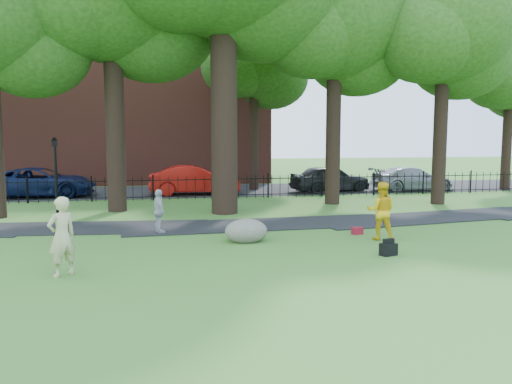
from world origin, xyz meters
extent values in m
plane|color=#3D7027|center=(0.00, 0.00, 0.00)|extent=(120.00, 120.00, 0.00)
cube|color=black|center=(1.00, 3.90, 0.00)|extent=(36.07, 3.85, 0.03)
cube|color=black|center=(0.00, 16.00, 0.00)|extent=(80.00, 7.00, 0.02)
cube|color=black|center=(0.00, 12.00, 1.02)|extent=(44.00, 0.04, 0.04)
cube|color=black|center=(0.00, 12.00, 0.18)|extent=(44.00, 0.04, 0.04)
cube|color=brown|center=(-4.00, 24.00, 6.00)|extent=(18.00, 8.00, 12.00)
cylinder|color=black|center=(0.00, 7.00, 5.25)|extent=(1.10, 1.10, 10.50)
ellipsoid|color=#1C3D10|center=(-7.65, 8.25, 6.82)|extent=(4.80, 4.80, 4.08)
cylinder|color=black|center=(-4.50, 8.50, 4.55)|extent=(0.80, 0.80, 9.10)
ellipsoid|color=#1C3D10|center=(-2.88, 9.40, 8.06)|extent=(5.76, 5.76, 4.90)
ellipsoid|color=#1C3D10|center=(-5.94, 7.78, 8.58)|extent=(5.40, 5.40, 4.59)
cylinder|color=black|center=(5.50, 9.00, 4.20)|extent=(0.70, 0.70, 8.40)
ellipsoid|color=#1C3D10|center=(5.50, 9.00, 8.64)|extent=(6.60, 6.60, 5.61)
ellipsoid|color=#1C3D10|center=(6.98, 9.82, 7.44)|extent=(5.28, 5.28, 4.49)
ellipsoid|color=#1C3D10|center=(4.18, 8.34, 7.92)|extent=(4.95, 4.95, 4.21)
cylinder|color=black|center=(10.50, 8.00, 4.02)|extent=(0.64, 0.64, 8.05)
ellipsoid|color=#1C3D10|center=(10.50, 8.00, 8.28)|extent=(6.20, 6.20, 5.27)
ellipsoid|color=#1C3D10|center=(11.89, 8.78, 7.13)|extent=(4.96, 4.96, 4.22)
ellipsoid|color=#1C3D10|center=(9.26, 7.38, 7.59)|extent=(4.65, 4.65, 3.95)
imported|color=#BEB683|center=(-4.94, -1.82, 0.93)|extent=(0.80, 0.77, 1.85)
imported|color=gold|center=(4.07, 0.61, 0.91)|extent=(1.08, 0.98, 1.82)
imported|color=#ABACB0|center=(-2.74, 3.00, 0.74)|extent=(0.62, 0.94, 1.48)
ellipsoid|color=slate|center=(-0.12, 1.11, 0.38)|extent=(1.56, 1.36, 0.77)
cylinder|color=black|center=(-6.70, 7.02, 1.42)|extent=(0.11, 0.11, 2.84)
cylinder|color=black|center=(-6.70, 7.02, 0.09)|extent=(0.32, 0.32, 0.18)
cube|color=black|center=(-6.70, 7.02, 2.97)|extent=(0.21, 0.21, 0.27)
cone|color=black|center=(-6.70, 7.02, 3.15)|extent=(0.28, 0.28, 0.14)
cube|color=black|center=(3.36, -1.42, 0.17)|extent=(0.51, 0.40, 0.33)
cube|color=maroon|center=(3.69, 1.53, 0.12)|extent=(0.36, 0.24, 0.24)
imported|color=#A4110C|center=(-0.74, 14.16, 0.82)|extent=(5.02, 1.85, 1.64)
imported|color=#0B163B|center=(-8.93, 14.64, 0.79)|extent=(5.86, 3.02, 1.58)
imported|color=black|center=(7.13, 13.92, 0.79)|extent=(4.87, 2.50, 1.59)
imported|color=gray|center=(12.20, 13.65, 0.71)|extent=(4.93, 2.05, 1.42)
camera|label=1|loc=(-2.74, -13.74, 3.19)|focal=35.00mm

